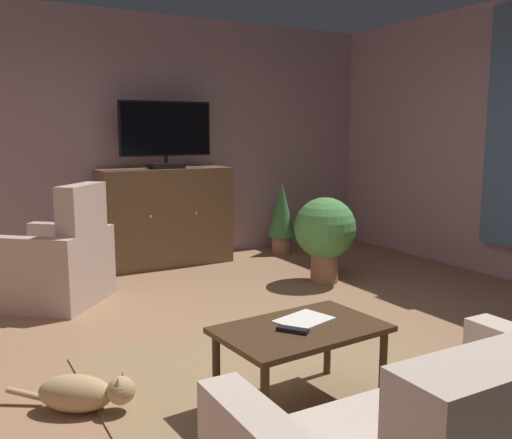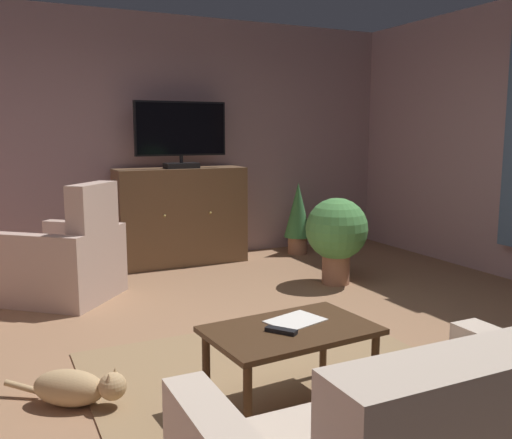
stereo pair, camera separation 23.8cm
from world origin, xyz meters
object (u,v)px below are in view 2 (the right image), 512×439
at_px(potted_plant_leafy_by_curtain, 337,232).
at_px(television, 181,133).
at_px(tv_cabinet, 181,218).
at_px(folded_newspaper, 295,321).
at_px(coffee_table, 291,338).
at_px(armchair_angled_to_table, 68,262).
at_px(potted_plant_small_fern_corner, 298,215).
at_px(cat, 76,388).
at_px(tv_remote, 281,331).

bearing_deg(potted_plant_leafy_by_curtain, television, 127.82).
distance_m(tv_cabinet, folded_newspaper, 3.47).
xyz_separation_m(tv_cabinet, coffee_table, (-0.54, -3.52, -0.12)).
height_order(television, coffee_table, television).
bearing_deg(potted_plant_leafy_by_curtain, coffee_table, -129.06).
relative_size(coffee_table, armchair_angled_to_table, 0.80).
height_order(potted_plant_leafy_by_curtain, potted_plant_small_fern_corner, potted_plant_small_fern_corner).
height_order(tv_cabinet, potted_plant_small_fern_corner, tv_cabinet).
bearing_deg(potted_plant_leafy_by_curtain, armchair_angled_to_table, 166.17).
relative_size(folded_newspaper, armchair_angled_to_table, 0.26).
distance_m(potted_plant_small_fern_corner, cat, 4.20).
xyz_separation_m(television, armchair_angled_to_table, (-1.35, -0.83, -1.14)).
bearing_deg(cat, potted_plant_leafy_by_curtain, 29.02).
bearing_deg(tv_cabinet, cat, -118.02).
bearing_deg(tv_remote, tv_cabinet, -46.37).
height_order(coffee_table, cat, coffee_table).
xyz_separation_m(tv_cabinet, television, (0.00, -0.05, 0.96)).
height_order(tv_remote, potted_plant_leafy_by_curtain, potted_plant_leafy_by_curtain).
bearing_deg(tv_cabinet, television, -90.00).
height_order(folded_newspaper, armchair_angled_to_table, armchair_angled_to_table).
bearing_deg(coffee_table, tv_cabinet, 81.31).
height_order(folded_newspaper, cat, folded_newspaper).
distance_m(tv_remote, cat, 1.19).
height_order(folded_newspaper, potted_plant_small_fern_corner, potted_plant_small_fern_corner).
bearing_deg(coffee_table, television, 81.18).
bearing_deg(folded_newspaper, coffee_table, -148.47).
bearing_deg(television, coffee_table, -98.82).
xyz_separation_m(folded_newspaper, potted_plant_small_fern_corner, (1.93, 3.32, 0.02)).
distance_m(tv_cabinet, coffee_table, 3.56).
bearing_deg(folded_newspaper, potted_plant_small_fern_corner, 43.96).
relative_size(tv_remote, potted_plant_small_fern_corner, 0.19).
bearing_deg(tv_cabinet, potted_plant_leafy_by_curtain, -53.19).
bearing_deg(television, potted_plant_leafy_by_curtain, -52.18).
bearing_deg(folded_newspaper, potted_plant_leafy_by_curtain, 35.14).
distance_m(armchair_angled_to_table, cat, 2.13).
relative_size(tv_cabinet, potted_plant_small_fern_corner, 1.66).
height_order(television, potted_plant_leafy_by_curtain, television).
distance_m(folded_newspaper, potted_plant_leafy_by_curtain, 2.51).
relative_size(television, potted_plant_leafy_by_curtain, 1.20).
distance_m(television, coffee_table, 3.67).
relative_size(tv_remote, armchair_angled_to_table, 0.15).
distance_m(coffee_table, folded_newspaper, 0.12).
relative_size(television, armchair_angled_to_table, 0.89).
height_order(television, tv_remote, television).
relative_size(television, potted_plant_small_fern_corner, 1.17).
bearing_deg(coffee_table, potted_plant_leafy_by_curtain, 50.94).
xyz_separation_m(television, folded_newspaper, (-0.46, -3.38, -1.02)).
xyz_separation_m(tv_cabinet, tv_remote, (-0.62, -3.56, -0.05)).
relative_size(tv_cabinet, folded_newspaper, 4.86).
xyz_separation_m(television, coffee_table, (-0.54, -3.46, -1.08)).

